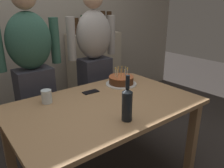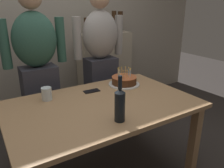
{
  "view_description": "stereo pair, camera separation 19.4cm",
  "coord_description": "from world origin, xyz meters",
  "views": [
    {
      "loc": [
        -0.96,
        -1.34,
        1.49
      ],
      "look_at": [
        0.16,
        0.1,
        0.84
      ],
      "focal_mm": 35.89,
      "sensor_mm": 36.0,
      "label": 1
    },
    {
      "loc": [
        -0.8,
        -1.45,
        1.49
      ],
      "look_at": [
        0.16,
        0.1,
        0.84
      ],
      "focal_mm": 35.89,
      "sensor_mm": 36.0,
      "label": 2
    }
  ],
  "objects": [
    {
      "name": "wine_bottle",
      "position": [
        -0.04,
        -0.32,
        0.86
      ],
      "size": [
        0.07,
        0.07,
        0.32
      ],
      "color": "black",
      "rests_on": "dining_table"
    },
    {
      "name": "person_man_bearded",
      "position": [
        -0.31,
        0.72,
        0.87
      ],
      "size": [
        0.61,
        0.27,
        1.66
      ],
      "rotation": [
        0.0,
        0.0,
        3.14
      ],
      "color": "#33333D",
      "rests_on": "ground_plane"
    },
    {
      "name": "water_glass_near",
      "position": [
        -0.36,
        0.29,
        0.79
      ],
      "size": [
        0.08,
        0.08,
        0.11
      ],
      "primitive_type": "cylinder",
      "color": "silver",
      "rests_on": "dining_table"
    },
    {
      "name": "person_woman_cardigan",
      "position": [
        0.39,
        0.72,
        0.87
      ],
      "size": [
        0.61,
        0.27,
        1.66
      ],
      "rotation": [
        0.0,
        0.0,
        3.14
      ],
      "color": "#33333D",
      "rests_on": "ground_plane"
    },
    {
      "name": "dining_table",
      "position": [
        0.0,
        0.0,
        0.64
      ],
      "size": [
        1.5,
        0.96,
        0.74
      ],
      "color": "#A37A51",
      "rests_on": "ground_plane"
    },
    {
      "name": "birthday_cake",
      "position": [
        0.4,
        0.26,
        0.78
      ],
      "size": [
        0.31,
        0.31,
        0.17
      ],
      "color": "white",
      "rests_on": "dining_table"
    },
    {
      "name": "cell_phone",
      "position": [
        0.04,
        0.27,
        0.74
      ],
      "size": [
        0.15,
        0.08,
        0.01
      ],
      "primitive_type": "cube",
      "rotation": [
        0.0,
        0.0,
        -0.05
      ],
      "color": "black",
      "rests_on": "dining_table"
    },
    {
      "name": "shelf_cabinet",
      "position": [
        0.79,
        1.33,
        0.57
      ],
      "size": [
        0.76,
        0.3,
        1.4
      ],
      "color": "tan",
      "rests_on": "ground_plane"
    },
    {
      "name": "back_wall",
      "position": [
        0.0,
        1.55,
        1.3
      ],
      "size": [
        5.2,
        0.1,
        2.6
      ],
      "primitive_type": "cube",
      "color": "#9E9384",
      "rests_on": "ground_plane"
    }
  ]
}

